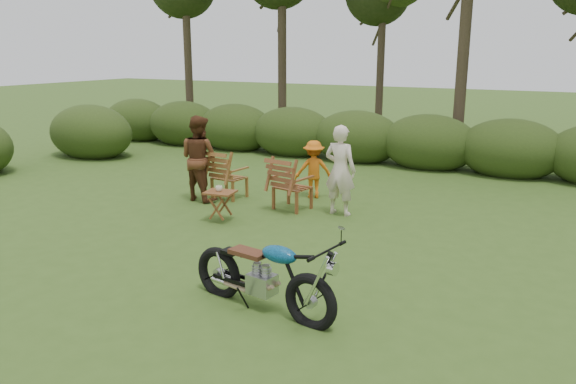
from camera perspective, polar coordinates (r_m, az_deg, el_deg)
The scene contains 10 objects.
ground at distance 7.19m, azimuth -4.49°, elevation -10.49°, with size 80.00×80.00×0.00m, color #35511B.
tree_line at distance 15.54m, azimuth 17.44°, elevation 16.64°, with size 22.52×11.62×8.14m.
motorcycle at distance 6.86m, azimuth -2.63°, elevation -11.74°, with size 1.96×0.75×1.12m, color #0E78BB, non-canonical shape.
lawn_chair_right at distance 10.89m, azimuth 0.46°, elevation -1.72°, with size 0.71×0.71×1.03m, color brown, non-canonical shape.
lawn_chair_left at distance 11.79m, azimuth -5.93°, elevation -0.56°, with size 0.70×0.70×1.01m, color brown, non-canonical shape.
side_table at distance 10.12m, azimuth -6.87°, elevation -1.46°, with size 0.54×0.45×0.55m, color #5A3216, non-canonical shape.
cup at distance 10.07m, azimuth -7.03°, elevation 0.36°, with size 0.12×0.12×0.10m, color beige.
adult_a at distance 10.60m, azimuth 5.22°, elevation -2.24°, with size 0.61×0.40×1.68m, color beige.
adult_b at distance 11.70m, azimuth -8.84°, elevation -0.77°, with size 0.84×0.66×1.73m, color #542C18.
child at distance 11.74m, azimuth 2.58°, elevation -0.55°, with size 0.77×0.45×1.20m, color #CD6213.
Camera 1 is at (3.55, -5.48, 3.01)m, focal length 35.00 mm.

